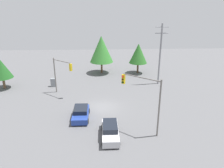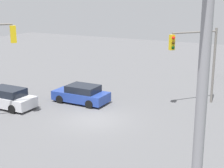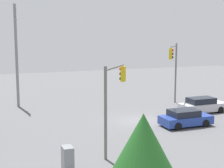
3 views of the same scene
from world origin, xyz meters
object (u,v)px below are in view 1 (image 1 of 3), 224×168
(traffic_signal_main, at_px, (144,94))
(traffic_signal_cross, at_px, (61,71))
(electrical_cabinet, at_px, (53,82))
(sedan_blue, at_px, (81,113))
(sedan_silver, at_px, (110,131))

(traffic_signal_main, bearing_deg, traffic_signal_cross, -7.10)
(traffic_signal_cross, relative_size, electrical_cabinet, 3.94)
(traffic_signal_main, bearing_deg, sedan_blue, 14.47)
(sedan_blue, bearing_deg, traffic_signal_cross, -65.91)
(sedan_silver, bearing_deg, sedan_blue, -50.47)
(sedan_blue, relative_size, traffic_signal_main, 0.65)
(sedan_blue, relative_size, electrical_cabinet, 2.94)
(sedan_blue, distance_m, traffic_signal_main, 8.73)
(traffic_signal_main, height_order, traffic_signal_cross, traffic_signal_main)
(sedan_silver, distance_m, electrical_cabinet, 18.03)
(electrical_cabinet, bearing_deg, sedan_blue, -63.29)
(traffic_signal_main, relative_size, electrical_cabinet, 4.52)
(traffic_signal_cross, distance_m, electrical_cabinet, 5.29)
(sedan_silver, relative_size, traffic_signal_cross, 0.82)
(sedan_silver, xyz_separation_m, electrical_cabinet, (-9.17, 15.52, 0.02))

